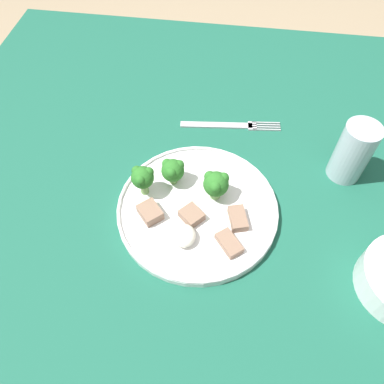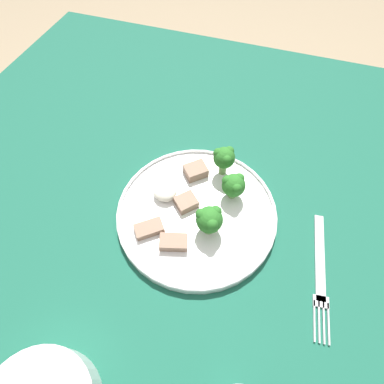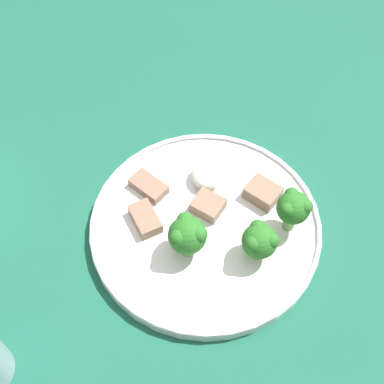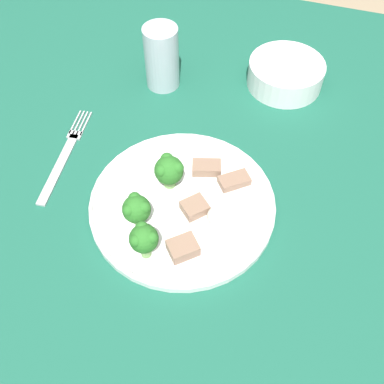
% 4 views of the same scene
% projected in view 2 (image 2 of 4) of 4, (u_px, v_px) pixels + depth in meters
% --- Properties ---
extents(ground_plane, '(8.00, 8.00, 0.00)m').
position_uv_depth(ground_plane, '(191.00, 314.00, 1.11)').
color(ground_plane, '#9E896B').
extents(table, '(1.21, 1.20, 0.70)m').
position_uv_depth(table, '(191.00, 248.00, 0.59)').
color(table, '#195642').
rests_on(table, ground_plane).
extents(dinner_plate, '(0.28, 0.28, 0.02)m').
position_uv_depth(dinner_plate, '(199.00, 213.00, 0.53)').
color(dinner_plate, white).
rests_on(dinner_plate, table).
extents(fork, '(0.04, 0.21, 0.00)m').
position_uv_depth(fork, '(320.00, 272.00, 0.48)').
color(fork, '#B2B2B7').
rests_on(fork, table).
extents(broccoli_floret_near_rim_left, '(0.05, 0.04, 0.06)m').
position_uv_depth(broccoli_floret_near_rim_left, '(209.00, 219.00, 0.48)').
color(broccoli_floret_near_rim_left, '#709E56').
rests_on(broccoli_floret_near_rim_left, dinner_plate).
extents(broccoli_floret_center_left, '(0.04, 0.04, 0.06)m').
position_uv_depth(broccoli_floret_center_left, '(224.00, 158.00, 0.54)').
color(broccoli_floret_center_left, '#709E56').
rests_on(broccoli_floret_center_left, dinner_plate).
extents(broccoli_floret_back_left, '(0.04, 0.04, 0.05)m').
position_uv_depth(broccoli_floret_back_left, '(234.00, 185.00, 0.52)').
color(broccoli_floret_back_left, '#709E56').
rests_on(broccoli_floret_back_left, dinner_plate).
extents(meat_slice_front_slice, '(0.05, 0.05, 0.02)m').
position_uv_depth(meat_slice_front_slice, '(196.00, 171.00, 0.57)').
color(meat_slice_front_slice, '#846651').
rests_on(meat_slice_front_slice, dinner_plate).
extents(meat_slice_middle_slice, '(0.05, 0.05, 0.02)m').
position_uv_depth(meat_slice_middle_slice, '(186.00, 202.00, 0.53)').
color(meat_slice_middle_slice, '#846651').
rests_on(meat_slice_middle_slice, dinner_plate).
extents(meat_slice_rear_slice, '(0.05, 0.04, 0.02)m').
position_uv_depth(meat_slice_rear_slice, '(174.00, 242.00, 0.49)').
color(meat_slice_rear_slice, '#846651').
rests_on(meat_slice_rear_slice, dinner_plate).
extents(meat_slice_edge_slice, '(0.05, 0.05, 0.01)m').
position_uv_depth(meat_slice_edge_slice, '(149.00, 229.00, 0.50)').
color(meat_slice_edge_slice, '#846651').
rests_on(meat_slice_edge_slice, dinner_plate).
extents(sauce_dollop, '(0.04, 0.04, 0.02)m').
position_uv_depth(sauce_dollop, '(165.00, 192.00, 0.54)').
color(sauce_dollop, silver).
rests_on(sauce_dollop, dinner_plate).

